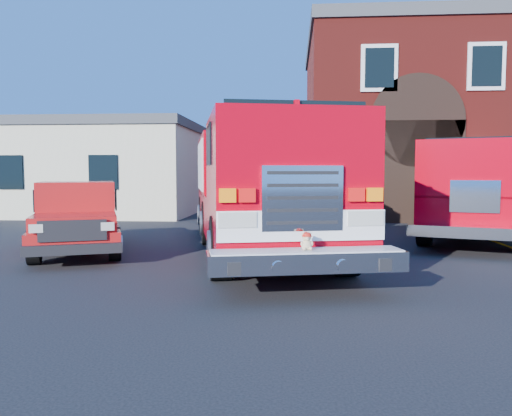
# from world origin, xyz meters

# --- Properties ---
(ground) EXTENTS (100.00, 100.00, 0.00)m
(ground) POSITION_xyz_m (0.00, 0.00, 0.00)
(ground) COLOR black
(ground) RESTS_ON ground
(parking_stripe_mid) EXTENTS (0.12, 3.00, 0.01)m
(parking_stripe_mid) POSITION_xyz_m (6.50, 4.00, 0.00)
(parking_stripe_mid) COLOR #E2B60B
(parking_stripe_mid) RESTS_ON ground
(parking_stripe_far) EXTENTS (0.12, 3.00, 0.01)m
(parking_stripe_far) POSITION_xyz_m (6.50, 7.00, 0.00)
(parking_stripe_far) COLOR #E2B60B
(parking_stripe_far) RESTS_ON ground
(fire_station) EXTENTS (15.20, 10.20, 8.45)m
(fire_station) POSITION_xyz_m (8.99, 13.98, 4.25)
(fire_station) COLOR maroon
(fire_station) RESTS_ON ground
(side_building) EXTENTS (10.20, 8.20, 4.35)m
(side_building) POSITION_xyz_m (-9.00, 13.00, 2.20)
(side_building) COLOR beige
(side_building) RESTS_ON ground
(fire_engine) EXTENTS (5.06, 10.83, 3.22)m
(fire_engine) POSITION_xyz_m (-0.19, 1.89, 1.67)
(fire_engine) COLOR black
(fire_engine) RESTS_ON ground
(pickup_truck) EXTENTS (3.77, 5.70, 1.76)m
(pickup_truck) POSITION_xyz_m (-4.72, 1.35, 0.83)
(pickup_truck) COLOR black
(pickup_truck) RESTS_ON ground
(secondary_truck) EXTENTS (5.74, 9.70, 3.01)m
(secondary_truck) POSITION_xyz_m (6.47, 5.49, 1.64)
(secondary_truck) COLOR black
(secondary_truck) RESTS_ON ground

